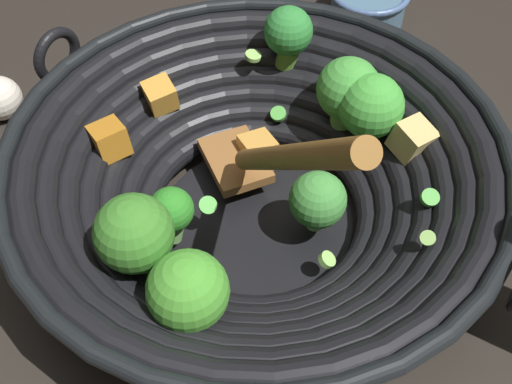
% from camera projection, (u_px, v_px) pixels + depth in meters
% --- Properties ---
extents(ground_plane, '(4.00, 4.00, 0.00)m').
position_uv_depth(ground_plane, '(257.00, 224.00, 0.58)').
color(ground_plane, '#28231E').
extents(wok, '(0.45, 0.42, 0.24)m').
position_uv_depth(wok, '(257.00, 176.00, 0.52)').
color(wok, black).
rests_on(wok, ground).
extents(prep_bowl, '(0.10, 0.10, 0.04)m').
position_uv_depth(prep_bowl, '(368.00, 3.00, 0.76)').
color(prep_bowl, slate).
rests_on(prep_bowl, ground).
extents(garlic_bulb, '(0.05, 0.05, 0.05)m').
position_uv_depth(garlic_bulb, '(0.00, 98.00, 0.65)').
color(garlic_bulb, silver).
rests_on(garlic_bulb, ground).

